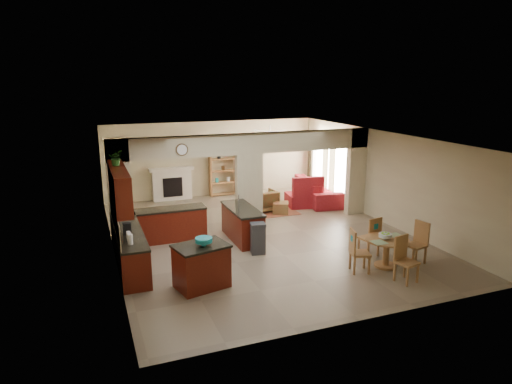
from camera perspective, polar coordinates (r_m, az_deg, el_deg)
name	(u,v)px	position (r m, az deg, el deg)	size (l,w,h in m)	color
floor	(261,236)	(13.01, 0.66, -5.47)	(10.00, 10.00, 0.00)	#756751
ceiling	(261,137)	(12.36, 0.69, 6.86)	(10.00, 10.00, 0.00)	white
wall_back	(213,159)	(17.27, -5.45, 4.16)	(8.00, 8.00, 0.00)	#C4BB8F
wall_front	(365,249)	(8.37, 13.45, -6.99)	(8.00, 8.00, 0.00)	#C4BB8F
wall_left	(111,201)	(11.79, -17.73, -1.12)	(10.00, 10.00, 0.00)	#C4BB8F
wall_right	(382,177)	(14.53, 15.51, 1.83)	(10.00, 10.00, 0.00)	#C4BB8F
partition_left_pier	(120,191)	(12.77, -16.67, 0.11)	(0.60, 0.25, 2.80)	#C4BB8F
partition_center_pier	(249,190)	(13.59, -0.88, 0.23)	(0.80, 0.25, 2.20)	#C4BB8F
partition_right_pier	(356,172)	(15.16, 12.38, 2.52)	(0.60, 0.25, 2.80)	#C4BB8F
partition_header	(249,144)	(13.33, -0.90, 6.08)	(8.00, 0.25, 0.60)	#C4BB8F
kitchen_counter	(145,237)	(11.88, -13.74, -5.45)	(2.52, 3.29, 1.48)	#440A07
upper_cabinets	(119,187)	(10.90, -16.72, 0.57)	(0.35, 2.40, 0.90)	#440A07
peninsula	(242,224)	(12.57, -1.70, -3.99)	(0.70, 1.85, 0.91)	#440A07
wall_clock	(182,150)	(12.65, -9.24, 5.24)	(0.34, 0.34, 0.03)	#4F381A
rug	(271,212)	(15.29, 1.95, -2.45)	(1.60, 1.30, 0.01)	brown
fireplace	(172,183)	(16.91, -10.47, 1.07)	(1.60, 0.35, 1.20)	beige
shelving_unit	(223,172)	(17.28, -4.14, 2.51)	(1.00, 0.32, 1.80)	brown
window_a	(342,170)	(16.42, 10.67, 2.76)	(0.02, 0.90, 1.90)	white
window_b	(319,162)	(17.86, 7.83, 3.78)	(0.02, 0.90, 1.90)	white
glazed_door	(329,169)	(17.16, 9.17, 2.80)	(0.02, 0.70, 2.10)	white
drape_a_left	(350,173)	(15.90, 11.67, 2.35)	(0.10, 0.28, 2.30)	#3D1D18
drape_a_right	(332,167)	(16.90, 9.49, 3.13)	(0.10, 0.28, 2.30)	#3D1D18
drape_b_left	(325,164)	(17.33, 8.66, 3.43)	(0.10, 0.28, 2.30)	#3D1D18
drape_b_right	(310,159)	(18.36, 6.83, 4.09)	(0.10, 0.28, 2.30)	#3D1D18
ceiling_fan	(270,132)	(15.71, 1.76, 7.51)	(1.00, 1.00, 0.10)	white
kitchen_island	(202,266)	(9.86, -6.83, -9.16)	(1.25, 1.01, 0.95)	#440A07
teal_bowl	(204,242)	(9.63, -6.55, -6.17)	(0.36, 0.36, 0.17)	teal
trash_can	(258,240)	(11.62, 0.23, -5.96)	(0.35, 0.30, 0.74)	#2B2B2D
dining_table	(386,248)	(11.22, 16.00, -6.72)	(1.03, 1.03, 0.70)	brown
fruit_bowl	(385,236)	(11.07, 15.86, -5.31)	(0.30, 0.30, 0.16)	#73BD28
sofa	(317,190)	(16.70, 7.66, 0.28)	(1.09, 2.80, 0.82)	maroon
chaise	(303,200)	(16.00, 5.89, -0.97)	(1.10, 0.90, 0.44)	maroon
armchair	(265,200)	(15.32, 1.12, -1.06)	(0.75, 0.77, 0.70)	maroon
ottoman	(281,208)	(15.10, 3.10, -1.97)	(0.50, 0.50, 0.37)	maroon
plant	(116,158)	(11.08, -17.08, 4.13)	(0.34, 0.29, 0.38)	#1D4A13
chair_north	(372,235)	(11.73, 14.25, -5.26)	(0.49, 0.49, 1.02)	brown
chair_east	(418,241)	(11.68, 19.61, -5.75)	(0.49, 0.49, 1.02)	brown
chair_south	(404,257)	(10.57, 18.02, -7.72)	(0.51, 0.51, 1.02)	brown
chair_west	(357,249)	(10.74, 12.46, -6.99)	(0.52, 0.52, 1.02)	brown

